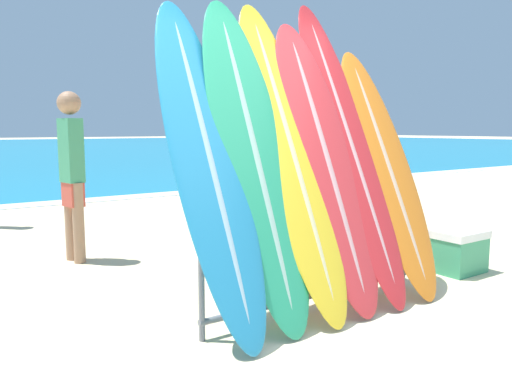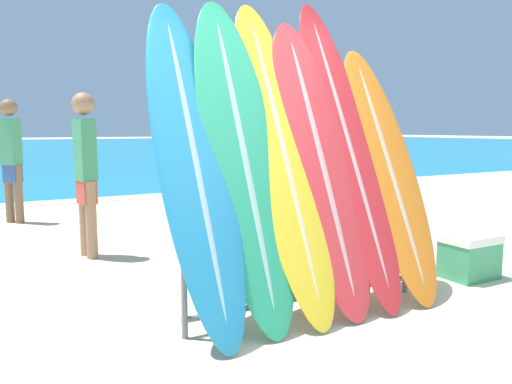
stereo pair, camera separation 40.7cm
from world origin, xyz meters
name	(u,v)px [view 1 (the left image)]	position (x,y,z in m)	size (l,w,h in m)	color
ground_plane	(376,355)	(0.00, 0.00, 0.00)	(160.00, 160.00, 0.00)	beige
surfboard_rack	(318,254)	(0.20, 0.76, 0.43)	(1.96, 0.04, 0.78)	slate
surfboard_slot_0	(208,162)	(-0.63, 0.89, 1.12)	(0.51, 1.17, 2.25)	teal
surfboard_slot_1	(254,157)	(-0.27, 0.89, 1.14)	(0.57, 1.04, 2.28)	#289E70
surfboard_slot_2	(290,153)	(0.05, 0.91, 1.16)	(0.53, 1.16, 2.31)	yellow
surfboard_slot_3	(325,161)	(0.36, 0.87, 1.09)	(0.59, 1.05, 2.19)	red
surfboard_slot_4	(349,146)	(0.67, 0.94, 1.20)	(0.49, 1.22, 2.40)	red
surfboard_slot_5	(387,169)	(1.02, 0.84, 1.01)	(0.56, 1.01, 2.01)	orange
person_near_water	(72,170)	(-0.91, 3.18, 0.93)	(0.23, 0.28, 1.70)	#A87A5B
person_mid_beach	(255,163)	(1.96, 4.16, 0.82)	(0.24, 0.26, 1.51)	#A87A5B
person_far_left	(318,159)	(1.92, 2.72, 0.96)	(0.30, 0.26, 1.76)	#A87A5B
cooler_box	(459,251)	(1.95, 0.76, 0.20)	(0.47, 0.35, 0.40)	#389366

